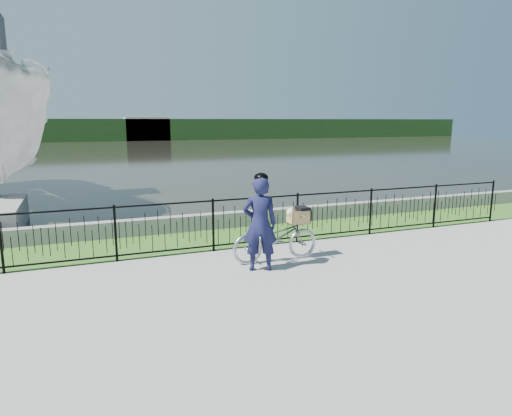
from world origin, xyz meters
name	(u,v)px	position (x,y,z in m)	size (l,w,h in m)	color
ground	(288,268)	(0.00, 0.00, 0.00)	(120.00, 120.00, 0.00)	gray
grass_strip	(242,236)	(0.00, 2.60, 0.00)	(60.00, 2.00, 0.01)	#34621E
water	(121,154)	(0.00, 33.00, 0.00)	(120.00, 120.00, 0.00)	black
quay_wall	(229,220)	(0.00, 3.60, 0.20)	(60.00, 0.30, 0.40)	gray
fence	(257,221)	(0.00, 1.60, 0.58)	(14.00, 0.06, 1.15)	black
far_treeline	(101,130)	(0.00, 60.00, 1.50)	(120.00, 6.00, 3.00)	#22431A
far_building_right	(147,129)	(6.00, 58.50, 1.60)	(6.00, 3.00, 3.20)	#AAA189
bicycle_rig	(276,237)	(-0.03, 0.48, 0.48)	(1.80, 0.63, 1.08)	#A5A9B1
cyclist	(260,223)	(-0.55, 0.08, 0.91)	(0.74, 0.59, 1.83)	#141638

